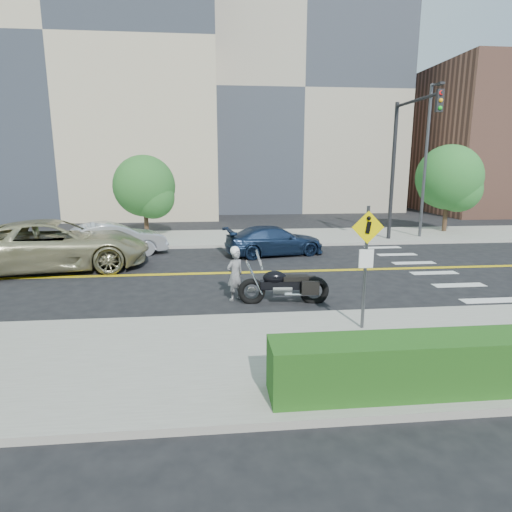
{
  "coord_description": "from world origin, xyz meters",
  "views": [
    {
      "loc": [
        0.6,
        -15.92,
        4.11
      ],
      "look_at": [
        1.95,
        -2.56,
        1.2
      ],
      "focal_mm": 30.0,
      "sensor_mm": 36.0,
      "label": 1
    }
  ],
  "objects_px": {
    "motorcycle": "(284,277)",
    "parked_car_silver": "(113,239)",
    "motorcyclist": "(235,273)",
    "parked_car_blue": "(274,241)",
    "suv": "(56,245)",
    "pedestrian_sign": "(366,256)"
  },
  "relations": [
    {
      "from": "motorcyclist",
      "to": "motorcycle",
      "type": "relative_size",
      "value": 0.64
    },
    {
      "from": "pedestrian_sign",
      "to": "parked_car_blue",
      "type": "relative_size",
      "value": 0.66
    },
    {
      "from": "parked_car_blue",
      "to": "pedestrian_sign",
      "type": "bearing_deg",
      "value": 173.64
    },
    {
      "from": "motorcyclist",
      "to": "parked_car_blue",
      "type": "distance_m",
      "value": 6.84
    },
    {
      "from": "parked_car_silver",
      "to": "pedestrian_sign",
      "type": "bearing_deg",
      "value": -163.78
    },
    {
      "from": "motorcycle",
      "to": "suv",
      "type": "xyz_separation_m",
      "value": [
        -8.25,
        5.05,
        0.19
      ]
    },
    {
      "from": "motorcycle",
      "to": "suv",
      "type": "height_order",
      "value": "suv"
    },
    {
      "from": "pedestrian_sign",
      "to": "motorcycle",
      "type": "xyz_separation_m",
      "value": [
        -1.53,
        2.53,
        -1.16
      ]
    },
    {
      "from": "motorcycle",
      "to": "suv",
      "type": "distance_m",
      "value": 9.68
    },
    {
      "from": "motorcyclist",
      "to": "parked_car_silver",
      "type": "xyz_separation_m",
      "value": [
        -5.13,
        6.92,
        -0.08
      ]
    },
    {
      "from": "motorcyclist",
      "to": "motorcycle",
      "type": "distance_m",
      "value": 1.51
    },
    {
      "from": "pedestrian_sign",
      "to": "motorcycle",
      "type": "relative_size",
      "value": 1.14
    },
    {
      "from": "suv",
      "to": "parked_car_silver",
      "type": "distance_m",
      "value": 2.87
    },
    {
      "from": "suv",
      "to": "parked_car_blue",
      "type": "height_order",
      "value": "suv"
    },
    {
      "from": "motorcycle",
      "to": "parked_car_silver",
      "type": "distance_m",
      "value": 9.87
    },
    {
      "from": "suv",
      "to": "parked_car_blue",
      "type": "distance_m",
      "value": 9.16
    },
    {
      "from": "motorcycle",
      "to": "parked_car_blue",
      "type": "distance_m",
      "value": 6.98
    },
    {
      "from": "parked_car_silver",
      "to": "parked_car_blue",
      "type": "xyz_separation_m",
      "value": [
        7.27,
        -0.43,
        -0.1
      ]
    },
    {
      "from": "parked_car_silver",
      "to": "motorcycle",
      "type": "bearing_deg",
      "value": -161.37
    },
    {
      "from": "motorcyclist",
      "to": "parked_car_silver",
      "type": "bearing_deg",
      "value": -86.34
    },
    {
      "from": "suv",
      "to": "parked_car_blue",
      "type": "bearing_deg",
      "value": -88.35
    },
    {
      "from": "pedestrian_sign",
      "to": "parked_car_silver",
      "type": "height_order",
      "value": "pedestrian_sign"
    }
  ]
}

